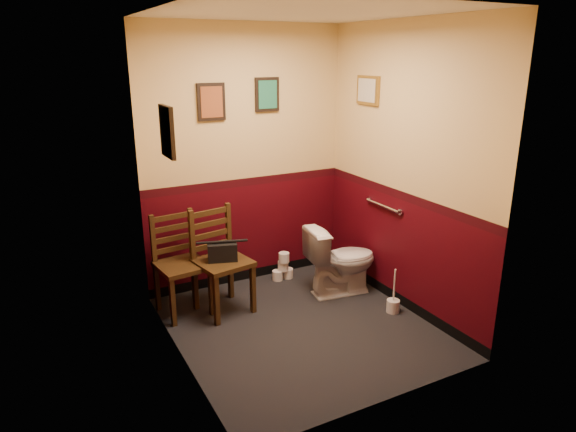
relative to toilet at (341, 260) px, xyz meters
name	(u,v)px	position (x,y,z in m)	size (l,w,h in m)	color
floor	(301,327)	(-0.72, -0.44, -0.36)	(2.20, 2.40, 0.00)	black
ceiling	(303,12)	(-0.72, -0.44, 2.34)	(2.20, 2.40, 0.00)	silver
wall_back	(245,159)	(-0.72, 0.76, 0.99)	(2.20, 2.70, 0.00)	#3C040C
wall_front	(393,224)	(-0.72, -1.64, 0.99)	(2.20, 2.70, 0.00)	#3C040C
wall_left	(173,201)	(-1.82, -0.44, 0.99)	(2.40, 2.70, 0.00)	#3C040C
wall_right	(404,171)	(0.38, -0.44, 0.99)	(2.40, 2.70, 0.00)	#3C040C
grab_bar	(383,206)	(0.35, -0.19, 0.59)	(0.05, 0.56, 0.06)	silver
framed_print_back_a	(211,102)	(-1.07, 0.74, 1.59)	(0.28, 0.04, 0.36)	black
framed_print_back_b	(267,94)	(-0.47, 0.74, 1.64)	(0.26, 0.04, 0.34)	black
framed_print_left	(167,132)	(-1.80, -0.34, 1.49)	(0.04, 0.30, 0.38)	black
framed_print_right	(368,90)	(0.36, 0.16, 1.69)	(0.04, 0.34, 0.28)	olive
toilet	(341,260)	(0.00, 0.00, 0.00)	(0.41, 0.73, 0.72)	white
toilet_brush	(393,305)	(0.21, -0.60, -0.29)	(0.13, 0.13, 0.45)	silver
chair_left	(180,264)	(-1.58, 0.39, 0.13)	(0.50, 0.50, 0.97)	#412C13
chair_right	(220,261)	(-1.23, 0.24, 0.15)	(0.55, 0.55, 1.01)	#412C13
handbag	(222,252)	(-1.22, 0.19, 0.25)	(0.30, 0.21, 0.20)	black
tp_stack	(283,268)	(-0.38, 0.57, -0.23)	(0.24, 0.15, 0.32)	silver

